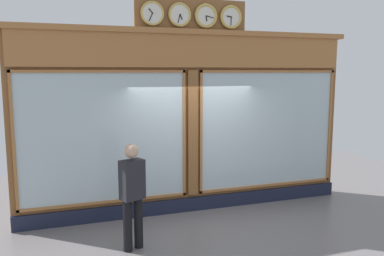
% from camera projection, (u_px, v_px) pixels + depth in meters
% --- Properties ---
extents(shop_facade, '(6.83, 0.42, 4.15)m').
position_uv_depth(shop_facade, '(190.00, 120.00, 7.83)').
color(shop_facade, brown).
rests_on(shop_facade, ground_plane).
extents(pedestrian, '(0.42, 0.34, 1.69)m').
position_uv_depth(pedestrian, '(132.00, 192.00, 6.10)').
color(pedestrian, black).
rests_on(pedestrian, ground_plane).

